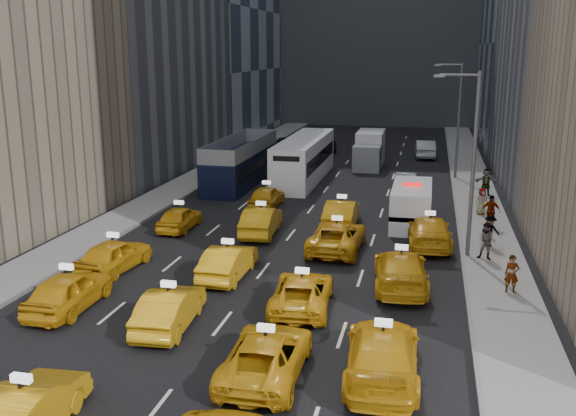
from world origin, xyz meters
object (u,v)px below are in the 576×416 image
(double_decker, at_px, (241,162))
(box_truck, at_px, (370,150))
(nypd_van, at_px, (411,206))
(pedestrian_0, at_px, (512,274))
(city_bus, at_px, (304,159))
(taxi_1, at_px, (25,412))

(double_decker, height_order, box_truck, double_decker)
(nypd_van, distance_m, pedestrian_0, 11.33)
(city_bus, bearing_deg, double_decker, -145.71)
(box_truck, bearing_deg, nypd_van, -80.80)
(nypd_van, xyz_separation_m, city_bus, (-8.62, 11.53, 0.51))
(double_decker, bearing_deg, city_bus, 31.99)
(taxi_1, relative_size, nypd_van, 0.77)
(taxi_1, relative_size, box_truck, 0.69)
(taxi_1, relative_size, pedestrian_0, 2.85)
(double_decker, bearing_deg, box_truck, 49.68)
(double_decker, height_order, pedestrian_0, double_decker)
(box_truck, bearing_deg, pedestrian_0, -76.98)
(double_decker, bearing_deg, pedestrian_0, -45.44)
(city_bus, xyz_separation_m, pedestrian_0, (13.06, -21.95, -0.68))
(double_decker, xyz_separation_m, pedestrian_0, (17.44, -19.50, -0.74))
(taxi_1, xyz_separation_m, city_bus, (0.50, 35.24, 0.88))
(taxi_1, distance_m, city_bus, 35.25)
(box_truck, xyz_separation_m, pedestrian_0, (8.66, -28.89, -0.51))
(nypd_van, distance_m, city_bus, 14.41)
(nypd_van, xyz_separation_m, double_decker, (-13.00, 9.08, 0.57))
(city_bus, distance_m, box_truck, 8.22)
(nypd_van, relative_size, city_bus, 0.46)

